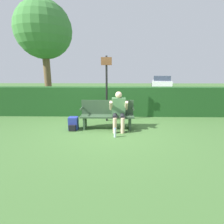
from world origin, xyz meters
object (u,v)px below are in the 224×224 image
at_px(park_bench, 107,114).
at_px(water_bottle, 115,133).
at_px(person_seated, 119,109).
at_px(signpost, 107,85).
at_px(parked_car, 162,83).
at_px(backpack, 73,124).
at_px(tree, 44,31).

xyz_separation_m(park_bench, water_bottle, (0.24, -0.80, -0.32)).
distance_m(person_seated, signpost, 1.22).
bearing_deg(parked_car, water_bottle, 174.04).
relative_size(park_bench, backpack, 4.23).
xyz_separation_m(water_bottle, parked_car, (4.57, 12.97, 0.50)).
bearing_deg(backpack, signpost, 44.86).
bearing_deg(parked_car, person_seated, 173.49).
relative_size(person_seated, water_bottle, 4.31).
distance_m(park_bench, water_bottle, 0.90).
bearing_deg(person_seated, tree, 133.66).
xyz_separation_m(water_bottle, tree, (-3.41, 4.36, 3.48)).
bearing_deg(tree, backpack, -60.45).
xyz_separation_m(backpack, parked_car, (5.86, 12.34, 0.45)).
bearing_deg(tree, signpost, -41.50).
distance_m(water_bottle, tree, 6.54).
bearing_deg(parked_car, tree, 150.63).
bearing_deg(signpost, person_seated, -66.40).
xyz_separation_m(parked_car, tree, (-7.98, -8.61, 2.98)).
relative_size(signpost, parked_car, 0.51).
relative_size(park_bench, signpost, 0.73).
bearing_deg(signpost, tree, 138.50).
height_order(park_bench, person_seated, person_seated).
distance_m(park_bench, person_seated, 0.42).
bearing_deg(person_seated, parked_car, 70.04).
distance_m(park_bench, parked_car, 13.08).
xyz_separation_m(signpost, tree, (-3.10, 2.75, 2.31)).
bearing_deg(backpack, person_seated, 2.02).
relative_size(park_bench, water_bottle, 6.12).
height_order(person_seated, parked_car, parked_car).
bearing_deg(person_seated, park_bench, 160.65).
relative_size(signpost, tree, 0.46).
relative_size(person_seated, tree, 0.23).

